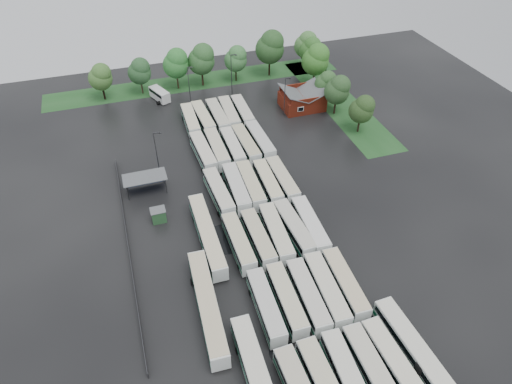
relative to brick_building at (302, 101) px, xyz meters
name	(u,v)px	position (x,y,z in m)	size (l,w,h in m)	color
ground	(267,249)	(-24.00, -42.77, -1.87)	(160.00, 160.00, 0.00)	black
brick_building	(302,101)	(0.00, 0.00, 0.00)	(10.07, 8.60, 5.39)	maroon
wash_shed	(145,178)	(-41.20, -20.74, 1.12)	(8.20, 4.20, 3.58)	#2D2D30
utility_hut	(159,215)	(-40.20, -30.17, -0.55)	(2.70, 2.20, 2.62)	#224C27
grass_strip_north	(196,82)	(-22.00, 22.03, -1.86)	(80.00, 10.00, 0.01)	#1B471C
grass_strip_east	(338,101)	(10.00, 0.03, -1.86)	(10.00, 50.00, 0.01)	#1B471C
west_fence	(128,243)	(-46.20, -34.77, -1.27)	(0.10, 50.00, 1.20)	#2D2D30
bus_r0c2	(347,378)	(-22.11, -68.56, 0.04)	(3.25, 12.59, 3.47)	silver
bus_r0c3	(372,371)	(-18.71, -68.75, 0.07)	(2.76, 12.65, 3.52)	silver
bus_r0c4	(393,364)	(-15.58, -68.65, 0.05)	(3.10, 12.62, 3.49)	silver
bus_r1c0	(266,306)	(-28.39, -55.05, 0.01)	(2.94, 12.30, 3.40)	silver
bus_r1c1	(286,300)	(-25.13, -54.88, 0.01)	(2.91, 12.34, 3.42)	silver
bus_r1c2	(308,296)	(-21.92, -55.31, 0.06)	(3.15, 12.69, 3.51)	silver
bus_r1c3	(326,290)	(-18.87, -55.16, 0.11)	(3.38, 13.04, 3.60)	silver
bus_r1c4	(345,284)	(-15.71, -54.96, 0.05)	(3.18, 12.64, 3.49)	silver
bus_r2c0	(239,243)	(-28.58, -41.68, 0.02)	(2.72, 12.37, 3.44)	silver
bus_r2c1	(258,238)	(-25.17, -41.71, 0.01)	(2.70, 12.25, 3.40)	silver
bus_r2c2	(276,234)	(-21.95, -41.66, 0.09)	(3.35, 12.91, 3.56)	silver
bus_r2c3	(294,229)	(-18.62, -41.47, 0.08)	(3.33, 12.82, 3.54)	silver
bus_r2c4	(310,226)	(-15.74, -41.71, 0.09)	(3.24, 12.86, 3.55)	silver
bus_r3c0	(219,193)	(-28.52, -28.21, 0.07)	(3.24, 12.72, 3.51)	silver
bus_r3c1	(236,188)	(-25.01, -28.00, 0.11)	(3.23, 13.02, 3.60)	silver
bus_r3c2	(251,186)	(-22.15, -27.99, 0.08)	(3.08, 12.79, 3.54)	silver
bus_r3c3	(268,183)	(-18.77, -28.17, 0.01)	(2.93, 12.29, 3.40)	silver
bus_r3c4	(282,180)	(-15.80, -28.29, 0.05)	(2.73, 12.50, 3.48)	silver
bus_r4c0	(203,153)	(-28.34, -14.42, 0.09)	(3.28, 12.88, 3.55)	silver
bus_r4c1	(217,149)	(-25.27, -14.13, 0.10)	(2.76, 12.87, 3.58)	silver
bus_r4c2	(233,147)	(-21.91, -14.40, 0.02)	(2.73, 12.36, 3.44)	silver
bus_r4c3	(246,145)	(-18.94, -14.36, 0.08)	(3.07, 12.80, 3.54)	silver
bus_r4c4	(260,141)	(-15.67, -14.04, 0.11)	(3.06, 12.98, 3.59)	silver
bus_r5c0	(191,121)	(-28.25, -1.00, 0.02)	(2.97, 12.39, 3.43)	silver
bus_r5c1	(203,119)	(-25.23, -0.90, 0.07)	(3.23, 12.74, 3.52)	silver
bus_r5c2	(218,116)	(-21.80, -1.11, 0.11)	(2.90, 12.91, 3.58)	silver
bus_r5c3	(229,114)	(-18.91, -0.78, 0.09)	(3.24, 12.85, 3.55)	silver
bus_r5c4	(243,112)	(-15.62, -0.77, 0.04)	(2.91, 12.53, 3.47)	silver
artic_bus_west_b	(207,235)	(-33.14, -38.30, 0.05)	(2.76, 18.65, 3.46)	silver
artic_bus_west_c	(208,306)	(-36.42, -52.38, 0.10)	(3.61, 19.24, 3.55)	silver
artic_bus_east	(422,362)	(-11.94, -69.56, 0.09)	(3.60, 19.08, 3.52)	silver
minibus	(160,94)	(-33.01, 14.83, -0.28)	(4.70, 6.98, 2.86)	silver
tree_north_0	(101,77)	(-46.31, 19.47, 4.42)	(5.90, 5.90, 9.77)	black
tree_north_1	(140,71)	(-36.66, 19.78, 4.40)	(5.88, 5.88, 9.74)	#392B1D
tree_north_2	(176,63)	(-27.25, 19.60, 5.30)	(6.72, 6.72, 11.13)	#3C2D1D
tree_north_3	(202,59)	(-20.55, 19.27, 5.64)	(7.05, 7.05, 11.68)	#312216
tree_north_4	(236,58)	(-11.33, 19.11, 4.57)	(6.04, 6.04, 10.01)	black
tree_north_5	(271,47)	(-1.55, 19.44, 6.42)	(7.77, 7.77, 12.87)	black
tree_north_6	(306,44)	(9.85, 21.58, 4.87)	(6.32, 6.32, 10.47)	black
tree_east_0	(362,109)	(8.26, -14.54, 4.09)	(5.59, 5.59, 9.26)	black
tree_east_1	(338,90)	(6.66, -5.33, 4.57)	(6.05, 6.05, 10.01)	black
tree_east_2	(326,83)	(6.36, 0.52, 3.65)	(5.18, 5.18, 8.58)	black
tree_east_3	(316,59)	(7.61, 9.70, 5.73)	(7.13, 7.13, 11.80)	#322619
tree_east_4	(311,49)	(9.90, 18.40, 4.59)	(6.06, 6.06, 10.04)	black
lamp_post_ne	(285,94)	(-5.39, -2.11, 3.75)	(1.49, 0.29, 9.68)	#2D2D30
lamp_post_nw	(157,152)	(-37.86, -17.04, 4.09)	(1.58, 0.31, 10.26)	#2D2D30
lamp_post_back_w	(189,82)	(-25.64, 11.78, 3.47)	(1.41, 0.28, 9.18)	#2D2D30
lamp_post_back_e	(232,72)	(-14.53, 11.86, 4.44)	(1.67, 0.33, 10.86)	#2D2D30
puddle_0	(283,352)	(-28.21, -61.66, -1.86)	(3.80, 3.80, 0.01)	black
puddle_1	(371,364)	(-17.57, -66.95, -1.86)	(2.77, 2.77, 0.01)	black
puddle_2	(224,239)	(-30.24, -38.33, -1.86)	(7.46, 7.46, 0.01)	black
puddle_3	(293,264)	(-20.93, -47.34, -1.86)	(3.92, 3.92, 0.01)	black
puddle_4	(378,316)	(-12.74, -60.47, -1.86)	(2.63, 2.63, 0.01)	black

